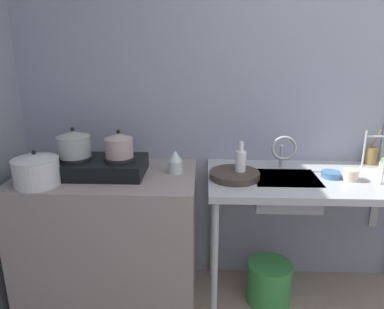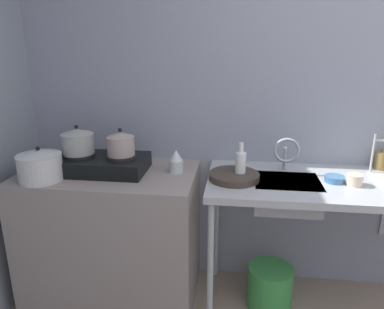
{
  "view_description": "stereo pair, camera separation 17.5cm",
  "coord_description": "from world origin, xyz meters",
  "px_view_note": "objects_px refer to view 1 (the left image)",
  "views": [
    {
      "loc": [
        -1.14,
        -0.65,
        1.61
      ],
      "look_at": [
        -1.22,
        1.35,
        0.99
      ],
      "focal_mm": 33.54,
      "sensor_mm": 36.0,
      "label": 1
    },
    {
      "loc": [
        -0.97,
        -0.63,
        1.61
      ],
      "look_at": [
        -1.22,
        1.35,
        0.99
      ],
      "focal_mm": 33.54,
      "sensor_mm": 36.0,
      "label": 2
    }
  ],
  "objects_px": {
    "pot_beside_stove": "(36,170)",
    "bottle_by_sink": "(241,163)",
    "pot_on_left_burner": "(74,144)",
    "stove": "(98,166)",
    "bucket_on_floor": "(269,282)",
    "sink_basin": "(285,190)",
    "percolator": "(175,162)",
    "cup_by_rack": "(350,175)",
    "utensil_jar": "(371,155)",
    "faucet": "(284,149)",
    "pot_on_right_burner": "(119,145)",
    "frying_pan": "(235,175)",
    "small_bowl_on_drainboard": "(331,175)"
  },
  "relations": [
    {
      "from": "bottle_by_sink",
      "to": "cup_by_rack",
      "type": "bearing_deg",
      "value": -2.05
    },
    {
      "from": "pot_on_right_burner",
      "to": "utensil_jar",
      "type": "relative_size",
      "value": 0.71
    },
    {
      "from": "pot_on_left_burner",
      "to": "frying_pan",
      "type": "distance_m",
      "value": 0.96
    },
    {
      "from": "pot_on_left_burner",
      "to": "frying_pan",
      "type": "relative_size",
      "value": 0.67
    },
    {
      "from": "frying_pan",
      "to": "bottle_by_sink",
      "type": "relative_size",
      "value": 1.35
    },
    {
      "from": "pot_on_right_burner",
      "to": "bottle_by_sink",
      "type": "xyz_separation_m",
      "value": [
        0.71,
        -0.02,
        -0.1
      ]
    },
    {
      "from": "stove",
      "to": "bottle_by_sink",
      "type": "height_order",
      "value": "bottle_by_sink"
    },
    {
      "from": "pot_beside_stove",
      "to": "bottle_by_sink",
      "type": "bearing_deg",
      "value": 8.17
    },
    {
      "from": "stove",
      "to": "percolator",
      "type": "distance_m",
      "value": 0.46
    },
    {
      "from": "percolator",
      "to": "small_bowl_on_drainboard",
      "type": "distance_m",
      "value": 0.92
    },
    {
      "from": "bottle_by_sink",
      "to": "sink_basin",
      "type": "bearing_deg",
      "value": 0.66
    },
    {
      "from": "pot_beside_stove",
      "to": "frying_pan",
      "type": "xyz_separation_m",
      "value": [
        1.1,
        0.15,
        -0.07
      ]
    },
    {
      "from": "pot_on_right_burner",
      "to": "cup_by_rack",
      "type": "distance_m",
      "value": 1.35
    },
    {
      "from": "pot_on_left_burner",
      "to": "faucet",
      "type": "xyz_separation_m",
      "value": [
        1.25,
        0.1,
        -0.05
      ]
    },
    {
      "from": "pot_on_right_burner",
      "to": "small_bowl_on_drainboard",
      "type": "height_order",
      "value": "pot_on_right_burner"
    },
    {
      "from": "bottle_by_sink",
      "to": "utensil_jar",
      "type": "distance_m",
      "value": 0.91
    },
    {
      "from": "stove",
      "to": "cup_by_rack",
      "type": "distance_m",
      "value": 1.47
    },
    {
      "from": "pot_beside_stove",
      "to": "percolator",
      "type": "height_order",
      "value": "pot_beside_stove"
    },
    {
      "from": "stove",
      "to": "faucet",
      "type": "bearing_deg",
      "value": 5.36
    },
    {
      "from": "cup_by_rack",
      "to": "percolator",
      "type": "bearing_deg",
      "value": 175.34
    },
    {
      "from": "faucet",
      "to": "small_bowl_on_drainboard",
      "type": "xyz_separation_m",
      "value": [
        0.26,
        -0.11,
        -0.12
      ]
    },
    {
      "from": "pot_on_left_burner",
      "to": "stove",
      "type": "bearing_deg",
      "value": 0.0
    },
    {
      "from": "bucket_on_floor",
      "to": "frying_pan",
      "type": "bearing_deg",
      "value": -173.98
    },
    {
      "from": "bottle_by_sink",
      "to": "utensil_jar",
      "type": "xyz_separation_m",
      "value": [
        0.87,
        0.28,
        -0.03
      ]
    },
    {
      "from": "pot_beside_stove",
      "to": "cup_by_rack",
      "type": "height_order",
      "value": "pot_beside_stove"
    },
    {
      "from": "pot_on_left_burner",
      "to": "sink_basin",
      "type": "height_order",
      "value": "pot_on_left_burner"
    },
    {
      "from": "utensil_jar",
      "to": "bucket_on_floor",
      "type": "distance_m",
      "value": 1.05
    },
    {
      "from": "bottle_by_sink",
      "to": "faucet",
      "type": "bearing_deg",
      "value": 25.01
    },
    {
      "from": "sink_basin",
      "to": "cup_by_rack",
      "type": "relative_size",
      "value": 4.22
    },
    {
      "from": "pot_beside_stove",
      "to": "bottle_by_sink",
      "type": "relative_size",
      "value": 1.15
    },
    {
      "from": "stove",
      "to": "pot_on_right_burner",
      "type": "height_order",
      "value": "pot_on_right_burner"
    },
    {
      "from": "faucet",
      "to": "cup_by_rack",
      "type": "relative_size",
      "value": 2.54
    },
    {
      "from": "pot_on_left_burner",
      "to": "frying_pan",
      "type": "bearing_deg",
      "value": -2.21
    },
    {
      "from": "bottle_by_sink",
      "to": "pot_beside_stove",
      "type": "bearing_deg",
      "value": -171.83
    },
    {
      "from": "pot_beside_stove",
      "to": "utensil_jar",
      "type": "relative_size",
      "value": 1.07
    },
    {
      "from": "pot_on_right_burner",
      "to": "pot_beside_stove",
      "type": "height_order",
      "value": "pot_on_right_burner"
    },
    {
      "from": "faucet",
      "to": "utensil_jar",
      "type": "bearing_deg",
      "value": 14.3
    },
    {
      "from": "bottle_by_sink",
      "to": "utensil_jar",
      "type": "bearing_deg",
      "value": 17.77
    },
    {
      "from": "stove",
      "to": "utensil_jar",
      "type": "bearing_deg",
      "value": 8.54
    },
    {
      "from": "pot_on_left_burner",
      "to": "utensil_jar",
      "type": "height_order",
      "value": "pot_on_left_burner"
    },
    {
      "from": "pot_beside_stove",
      "to": "bucket_on_floor",
      "type": "xyz_separation_m",
      "value": [
        1.35,
        0.17,
        -0.82
      ]
    },
    {
      "from": "pot_on_left_burner",
      "to": "cup_by_rack",
      "type": "height_order",
      "value": "pot_on_left_burner"
    },
    {
      "from": "pot_on_right_burner",
      "to": "frying_pan",
      "type": "xyz_separation_m",
      "value": [
        0.68,
        -0.04,
        -0.16
      ]
    },
    {
      "from": "frying_pan",
      "to": "stove",
      "type": "bearing_deg",
      "value": 177.42
    },
    {
      "from": "pot_beside_stove",
      "to": "frying_pan",
      "type": "distance_m",
      "value": 1.11
    },
    {
      "from": "faucet",
      "to": "small_bowl_on_drainboard",
      "type": "height_order",
      "value": "faucet"
    },
    {
      "from": "faucet",
      "to": "bottle_by_sink",
      "type": "distance_m",
      "value": 0.3
    },
    {
      "from": "pot_beside_stove",
      "to": "sink_basin",
      "type": "bearing_deg",
      "value": 6.74
    },
    {
      "from": "faucet",
      "to": "frying_pan",
      "type": "distance_m",
      "value": 0.35
    },
    {
      "from": "pot_on_right_burner",
      "to": "cup_by_rack",
      "type": "bearing_deg",
      "value": -1.86
    }
  ]
}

